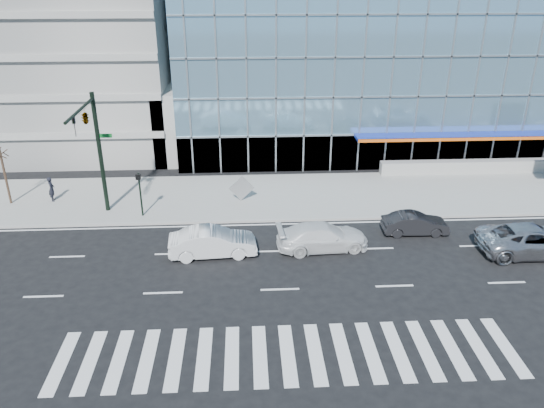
{
  "coord_description": "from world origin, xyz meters",
  "views": [
    {
      "loc": [
        -1.64,
        -27.02,
        15.34
      ],
      "look_at": [
        -0.04,
        3.0,
        1.68
      ],
      "focal_mm": 35.0,
      "sensor_mm": 36.0,
      "label": 1
    }
  ],
  "objects_px": {
    "white_sedan": "(213,242)",
    "pedestrian": "(52,189)",
    "traffic_signal": "(90,130)",
    "white_suv": "(322,237)",
    "tilted_panel": "(242,188)",
    "ped_signal_post": "(140,188)",
    "dark_sedan": "(415,224)",
    "street_tree_near": "(0,154)",
    "silver_suv": "(533,240)"
  },
  "relations": [
    {
      "from": "traffic_signal",
      "to": "street_tree_near",
      "type": "height_order",
      "value": "traffic_signal"
    },
    {
      "from": "traffic_signal",
      "to": "white_suv",
      "type": "xyz_separation_m",
      "value": [
        13.77,
        -4.38,
        -5.39
      ]
    },
    {
      "from": "white_suv",
      "to": "dark_sedan",
      "type": "xyz_separation_m",
      "value": [
        6.0,
        1.61,
        -0.11
      ]
    },
    {
      "from": "white_suv",
      "to": "ped_signal_post",
      "type": "bearing_deg",
      "value": 61.76
    },
    {
      "from": "ped_signal_post",
      "to": "dark_sedan",
      "type": "bearing_deg",
      "value": -10.31
    },
    {
      "from": "street_tree_near",
      "to": "silver_suv",
      "type": "relative_size",
      "value": 0.68
    },
    {
      "from": "ped_signal_post",
      "to": "tilted_panel",
      "type": "height_order",
      "value": "ped_signal_post"
    },
    {
      "from": "white_suv",
      "to": "pedestrian",
      "type": "height_order",
      "value": "pedestrian"
    },
    {
      "from": "ped_signal_post",
      "to": "tilted_panel",
      "type": "relative_size",
      "value": 2.31
    },
    {
      "from": "white_suv",
      "to": "pedestrian",
      "type": "xyz_separation_m",
      "value": [
        -17.97,
        7.6,
        0.25
      ]
    },
    {
      "from": "traffic_signal",
      "to": "street_tree_near",
      "type": "relative_size",
      "value": 1.89
    },
    {
      "from": "silver_suv",
      "to": "tilted_panel",
      "type": "distance_m",
      "value": 18.58
    },
    {
      "from": "white_sedan",
      "to": "pedestrian",
      "type": "distance_m",
      "value": 14.09
    },
    {
      "from": "street_tree_near",
      "to": "white_suv",
      "type": "bearing_deg",
      "value": -19.38
    },
    {
      "from": "traffic_signal",
      "to": "dark_sedan",
      "type": "distance_m",
      "value": 20.71
    },
    {
      "from": "silver_suv",
      "to": "tilted_panel",
      "type": "relative_size",
      "value": 4.75
    },
    {
      "from": "white_suv",
      "to": "tilted_panel",
      "type": "relative_size",
      "value": 4.13
    },
    {
      "from": "white_sedan",
      "to": "tilted_panel",
      "type": "height_order",
      "value": "tilted_panel"
    },
    {
      "from": "traffic_signal",
      "to": "ped_signal_post",
      "type": "bearing_deg",
      "value": 8.52
    },
    {
      "from": "dark_sedan",
      "to": "tilted_panel",
      "type": "height_order",
      "value": "tilted_panel"
    },
    {
      "from": "ped_signal_post",
      "to": "white_sedan",
      "type": "bearing_deg",
      "value": -46.59
    },
    {
      "from": "silver_suv",
      "to": "white_sedan",
      "type": "height_order",
      "value": "silver_suv"
    },
    {
      "from": "dark_sedan",
      "to": "white_sedan",
      "type": "bearing_deg",
      "value": 100.29
    },
    {
      "from": "ped_signal_post",
      "to": "white_suv",
      "type": "height_order",
      "value": "ped_signal_post"
    },
    {
      "from": "street_tree_near",
      "to": "tilted_panel",
      "type": "xyz_separation_m",
      "value": [
        16.05,
        -0.39,
        -2.71
      ]
    },
    {
      "from": "ped_signal_post",
      "to": "pedestrian",
      "type": "height_order",
      "value": "ped_signal_post"
    },
    {
      "from": "street_tree_near",
      "to": "traffic_signal",
      "type": "bearing_deg",
      "value": -22.71
    },
    {
      "from": "street_tree_near",
      "to": "white_sedan",
      "type": "relative_size",
      "value": 0.85
    },
    {
      "from": "street_tree_near",
      "to": "white_sedan",
      "type": "distance_m",
      "value": 16.6
    },
    {
      "from": "white_suv",
      "to": "white_sedan",
      "type": "distance_m",
      "value": 6.4
    },
    {
      "from": "street_tree_near",
      "to": "pedestrian",
      "type": "bearing_deg",
      "value": 5.95
    },
    {
      "from": "pedestrian",
      "to": "tilted_panel",
      "type": "height_order",
      "value": "tilted_panel"
    },
    {
      "from": "dark_sedan",
      "to": "traffic_signal",
      "type": "bearing_deg",
      "value": 83.03
    },
    {
      "from": "pedestrian",
      "to": "dark_sedan",
      "type": "bearing_deg",
      "value": -117.5
    },
    {
      "from": "white_suv",
      "to": "tilted_panel",
      "type": "bearing_deg",
      "value": 28.92
    },
    {
      "from": "traffic_signal",
      "to": "street_tree_near",
      "type": "bearing_deg",
      "value": 157.29
    },
    {
      "from": "ped_signal_post",
      "to": "tilted_panel",
      "type": "distance_m",
      "value": 6.99
    },
    {
      "from": "street_tree_near",
      "to": "ped_signal_post",
      "type": "bearing_deg",
      "value": -15.06
    },
    {
      "from": "dark_sedan",
      "to": "pedestrian",
      "type": "bearing_deg",
      "value": 76.96
    },
    {
      "from": "silver_suv",
      "to": "tilted_panel",
      "type": "bearing_deg",
      "value": 64.63
    },
    {
      "from": "traffic_signal",
      "to": "white_suv",
      "type": "distance_m",
      "value": 15.42
    },
    {
      "from": "white_suv",
      "to": "tilted_panel",
      "type": "xyz_separation_m",
      "value": [
        -4.72,
        6.92,
        0.29
      ]
    },
    {
      "from": "ped_signal_post",
      "to": "dark_sedan",
      "type": "distance_m",
      "value": 17.62
    },
    {
      "from": "traffic_signal",
      "to": "tilted_panel",
      "type": "relative_size",
      "value": 6.15
    },
    {
      "from": "street_tree_near",
      "to": "pedestrian",
      "type": "distance_m",
      "value": 3.94
    },
    {
      "from": "white_suv",
      "to": "pedestrian",
      "type": "relative_size",
      "value": 3.07
    },
    {
      "from": "white_suv",
      "to": "white_sedan",
      "type": "xyz_separation_m",
      "value": [
        -6.38,
        -0.42,
        0.04
      ]
    },
    {
      "from": "white_suv",
      "to": "dark_sedan",
      "type": "bearing_deg",
      "value": -80.37
    },
    {
      "from": "pedestrian",
      "to": "white_suv",
      "type": "bearing_deg",
      "value": -126.39
    },
    {
      "from": "ped_signal_post",
      "to": "street_tree_near",
      "type": "distance_m",
      "value": 9.97
    }
  ]
}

